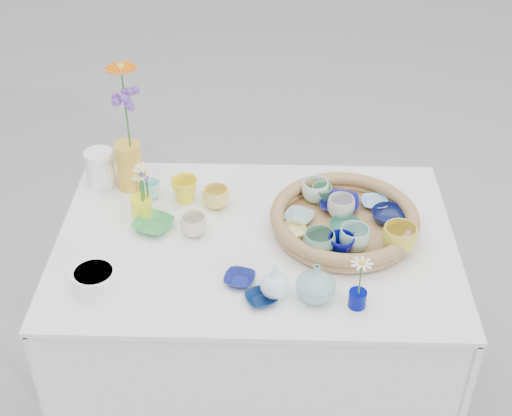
{
  "coord_description": "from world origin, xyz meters",
  "views": [
    {
      "loc": [
        0.05,
        -1.76,
        2.18
      ],
      "look_at": [
        0.0,
        0.02,
        0.87
      ],
      "focal_mm": 50.0,
      "sensor_mm": 36.0,
      "label": 1
    }
  ],
  "objects_px": {
    "tall_vase_yellow": "(129,166)",
    "wicker_tray": "(344,221)",
    "bud_vase_seafoam": "(316,282)",
    "display_table": "(256,395)"
  },
  "relations": [
    {
      "from": "wicker_tray",
      "to": "tall_vase_yellow",
      "type": "height_order",
      "value": "tall_vase_yellow"
    },
    {
      "from": "display_table",
      "to": "wicker_tray",
      "type": "distance_m",
      "value": 0.85
    },
    {
      "from": "display_table",
      "to": "bud_vase_seafoam",
      "type": "height_order",
      "value": "bud_vase_seafoam"
    },
    {
      "from": "tall_vase_yellow",
      "to": "bud_vase_seafoam",
      "type": "bearing_deg",
      "value": -41.36
    },
    {
      "from": "display_table",
      "to": "tall_vase_yellow",
      "type": "relative_size",
      "value": 7.42
    },
    {
      "from": "wicker_tray",
      "to": "bud_vase_seafoam",
      "type": "xyz_separation_m",
      "value": [
        -0.1,
        -0.32,
        0.02
      ]
    },
    {
      "from": "bud_vase_seafoam",
      "to": "tall_vase_yellow",
      "type": "relative_size",
      "value": 0.7
    },
    {
      "from": "tall_vase_yellow",
      "to": "wicker_tray",
      "type": "bearing_deg",
      "value": -17.56
    },
    {
      "from": "bud_vase_seafoam",
      "to": "wicker_tray",
      "type": "bearing_deg",
      "value": 71.85
    },
    {
      "from": "tall_vase_yellow",
      "to": "display_table",
      "type": "bearing_deg",
      "value": -32.22
    }
  ]
}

